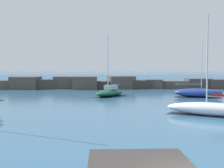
{
  "coord_description": "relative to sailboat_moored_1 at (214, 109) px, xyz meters",
  "views": [
    {
      "loc": [
        -3.05,
        -8.99,
        4.23
      ],
      "look_at": [
        -1.7,
        21.91,
        2.55
      ],
      "focal_mm": 50.0,
      "sensor_mm": 36.0,
      "label": 1
    }
  ],
  "objects": [
    {
      "name": "sailboat_moored_1",
      "position": [
        0.0,
        0.0,
        0.0
      ],
      "size": [
        8.04,
        5.83,
        8.78
      ],
      "color": "white",
      "rests_on": "ground"
    },
    {
      "name": "sailboat_moored_4",
      "position": [
        -8.33,
        18.79,
        -0.02
      ],
      "size": [
        5.42,
        6.74,
        8.96
      ],
      "color": "#195138",
      "rests_on": "ground"
    },
    {
      "name": "breakwater_jetty",
      "position": [
        -8.95,
        35.23,
        0.37
      ],
      "size": [
        58.86,
        7.07,
        2.45
      ],
      "color": "#383330",
      "rests_on": "ground"
    },
    {
      "name": "open_sea_beyond",
      "position": [
        -6.94,
        95.17,
        -0.61
      ],
      "size": [
        400.0,
        116.0,
        0.01
      ],
      "color": "#235175",
      "rests_on": "ground"
    },
    {
      "name": "sailboat_moored_3",
      "position": [
        3.91,
        16.61,
        0.04
      ],
      "size": [
        6.89,
        4.23,
        7.56
      ],
      "color": "navy",
      "rests_on": "ground"
    }
  ]
}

